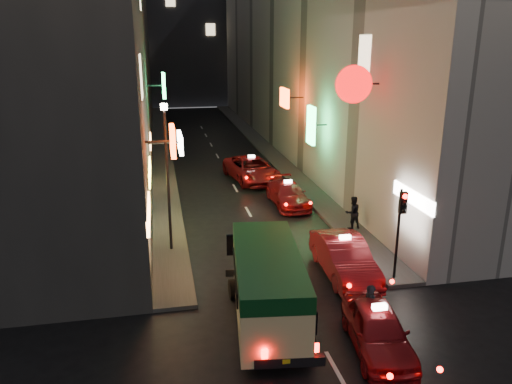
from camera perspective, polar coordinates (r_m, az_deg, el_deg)
building_left at (r=41.34m, az=-16.84°, el=16.65°), size 7.61×52.00×18.00m
building_right at (r=43.04m, az=5.89°, el=17.24°), size 7.96×52.02×18.00m
building_far at (r=73.37m, az=-8.16°, el=18.63°), size 30.00×10.00×22.00m
sidewalk_left at (r=42.12m, az=-10.71°, el=4.81°), size 1.50×52.00×0.15m
sidewalk_right at (r=43.01m, az=0.72°, el=5.36°), size 1.50×52.00×0.15m
minibus at (r=15.99m, az=1.32°, el=-9.97°), size 2.66×5.90×2.45m
taxi_near at (r=15.53m, az=13.77°, el=-14.69°), size 2.63×5.06×1.71m
taxi_second at (r=19.65m, az=10.05°, el=-7.05°), size 2.40×5.54×1.91m
taxi_third at (r=27.53m, az=3.67°, el=-0.03°), size 1.99×4.65×1.64m
taxi_far at (r=32.25m, az=-0.51°, el=2.85°), size 3.17×5.86×1.94m
pedestrian_crossing at (r=16.33m, az=12.95°, el=-12.45°), size 0.48×0.65×1.77m
pedestrian_sidewalk at (r=24.06m, az=11.00°, el=-2.08°), size 0.73×0.52×1.80m
traffic_light at (r=18.85m, az=16.26°, el=-2.61°), size 0.26×0.43×3.50m
lamp_post at (r=20.83m, az=-10.11°, el=2.66°), size 0.28×0.28×6.22m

